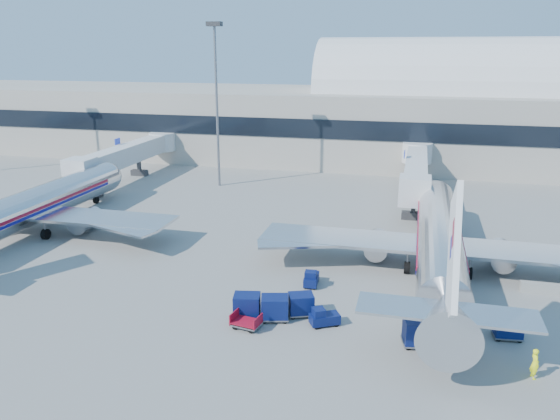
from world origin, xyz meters
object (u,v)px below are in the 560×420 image
(airliner_main, at_px, (439,241))
(jetbridge_mid, at_px, (131,153))
(cart_train_a, at_px, (301,304))
(tug_left, at_px, (311,278))
(jetbridge_near, at_px, (416,168))
(barrier_near, at_px, (540,288))
(cart_solo_far, at_px, (508,326))
(airliner_mid, at_px, (28,208))
(cart_open_red, at_px, (247,323))
(ramp_worker, at_px, (535,364))
(mast_west, at_px, (216,81))
(cart_train_b, at_px, (275,308))
(cart_train_c, at_px, (247,305))
(tug_right, at_px, (438,316))
(cart_solo_near, at_px, (419,332))
(tug_lead, at_px, (323,317))

(airliner_main, distance_m, jetbridge_mid, 51.62)
(jetbridge_mid, xyz_separation_m, cart_train_a, (34.37, -37.31, -3.04))
(tug_left, bearing_deg, jetbridge_near, -17.53)
(barrier_near, bearing_deg, cart_solo_far, -113.40)
(airliner_mid, bearing_deg, cart_open_red, -25.91)
(jetbridge_mid, distance_m, cart_open_red, 50.92)
(ramp_worker, bearing_deg, cart_open_red, 69.72)
(airliner_main, distance_m, barrier_near, 8.74)
(airliner_main, distance_m, ramp_worker, 16.48)
(mast_west, bearing_deg, cart_open_red, -67.12)
(jetbridge_near, height_order, cart_train_b, jetbridge_near)
(airliner_main, relative_size, cart_train_c, 16.40)
(cart_solo_far, bearing_deg, tug_left, 154.01)
(tug_right, relative_size, cart_open_red, 1.10)
(airliner_main, height_order, airliner_mid, same)
(barrier_near, distance_m, cart_open_red, 24.22)
(tug_right, bearing_deg, cart_solo_near, -82.07)
(tug_lead, height_order, cart_train_b, cart_train_b)
(cart_train_b, xyz_separation_m, ramp_worker, (17.02, -3.31, 0.01))
(jetbridge_near, distance_m, cart_train_a, 38.20)
(airliner_main, bearing_deg, jetbridge_near, 95.22)
(barrier_near, height_order, tug_lead, tug_lead)
(jetbridge_near, relative_size, cart_solo_near, 11.37)
(cart_solo_near, height_order, cart_open_red, cart_solo_near)
(cart_solo_far, bearing_deg, jetbridge_near, 93.84)
(cart_train_b, height_order, cart_solo_near, cart_solo_near)
(tug_right, bearing_deg, cart_train_c, -140.96)
(jetbridge_near, xyz_separation_m, jetbridge_mid, (-42.00, 0.00, 0.00))
(airliner_mid, height_order, cart_train_c, airliner_mid)
(tug_lead, relative_size, cart_open_red, 1.05)
(jetbridge_near, xyz_separation_m, cart_train_a, (-7.63, -37.31, -3.04))
(barrier_near, relative_size, cart_open_red, 1.35)
(mast_west, bearing_deg, cart_solo_near, -53.70)
(cart_train_a, bearing_deg, cart_solo_far, -21.15)
(mast_west, xyz_separation_m, tug_right, (29.83, -35.55, -14.14))
(cart_train_c, bearing_deg, mast_west, 102.07)
(tug_lead, height_order, cart_solo_far, cart_solo_far)
(cart_solo_far, bearing_deg, cart_train_b, 178.33)
(cart_train_a, relative_size, cart_solo_near, 0.95)
(cart_train_b, height_order, cart_solo_far, cart_train_b)
(mast_west, height_order, barrier_near, mast_west)
(cart_train_c, relative_size, cart_open_red, 1.02)
(jetbridge_near, xyz_separation_m, mast_west, (-27.60, -0.81, 10.86))
(airliner_mid, distance_m, barrier_near, 50.12)
(barrier_near, bearing_deg, cart_open_red, -151.91)
(airliner_main, xyz_separation_m, cart_train_b, (-11.76, -12.18, -1.96))
(barrier_near, height_order, cart_train_a, cart_train_a)
(mast_west, relative_size, cart_solo_near, 9.34)
(jetbridge_near, height_order, tug_right, jetbridge_near)
(airliner_main, distance_m, jetbridge_near, 26.43)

